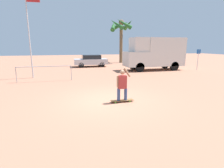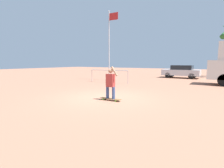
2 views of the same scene
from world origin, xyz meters
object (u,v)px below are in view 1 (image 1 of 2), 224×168
at_px(person_skateboarder, 122,84).
at_px(camper_van, 155,53).
at_px(skateboard, 122,100).
at_px(flagpole, 30,28).
at_px(parked_car_silver, 91,60).
at_px(street_sign, 198,57).
at_px(palm_tree_near_van, 121,28).

distance_m(person_skateboarder, camper_van, 11.22).
height_order(skateboard, flagpole, flagpole).
bearing_deg(flagpole, skateboard, -56.84).
bearing_deg(parked_car_silver, street_sign, -29.01).
bearing_deg(street_sign, palm_tree_near_van, 119.29).
bearing_deg(skateboard, flagpole, 123.16).
relative_size(skateboard, person_skateboarder, 0.70).
distance_m(person_skateboarder, street_sign, 13.26).
height_order(skateboard, palm_tree_near_van, palm_tree_near_van).
xyz_separation_m(flagpole, street_sign, (15.41, 0.58, -2.36)).
bearing_deg(skateboard, street_sign, 37.07).
xyz_separation_m(parked_car_silver, flagpole, (-5.26, -6.21, 2.99)).
height_order(skateboard, street_sign, street_sign).
distance_m(parked_car_silver, flagpole, 8.67).
bearing_deg(parked_car_silver, person_skateboarder, -91.78).
distance_m(skateboard, camper_van, 11.31).
relative_size(parked_car_silver, flagpole, 0.60).
distance_m(palm_tree_near_van, flagpole, 14.29).
xyz_separation_m(person_skateboarder, camper_van, (6.40, 9.17, 0.91)).
bearing_deg(street_sign, skateboard, -142.93).
bearing_deg(parked_car_silver, skateboard, -91.78).
distance_m(person_skateboarder, flagpole, 9.30).
relative_size(palm_tree_near_van, street_sign, 2.95).
height_order(person_skateboarder, flagpole, flagpole).
bearing_deg(parked_car_silver, camper_van, -36.65).
bearing_deg(camper_van, street_sign, -15.79).
bearing_deg(skateboard, parked_car_silver, 88.22).
distance_m(parked_car_silver, street_sign, 11.62).
bearing_deg(street_sign, camper_van, 164.21).
distance_m(skateboard, parked_car_silver, 13.64).
distance_m(flagpole, street_sign, 15.60).
relative_size(camper_van, street_sign, 2.88).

